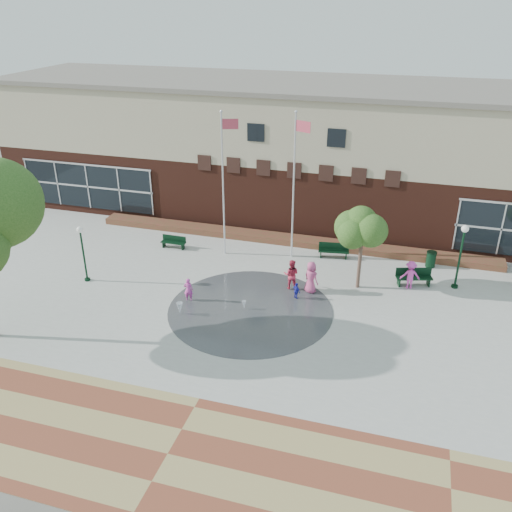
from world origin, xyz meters
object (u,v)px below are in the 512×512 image
(flagpole_right, at_px, (295,179))
(child_splash, at_px, (188,290))
(trash_can, at_px, (431,259))
(flagpole_left, at_px, (224,178))
(bench_left, at_px, (174,244))

(flagpole_right, relative_size, child_splash, 6.77)
(trash_can, relative_size, child_splash, 0.74)
(flagpole_right, relative_size, trash_can, 9.13)
(trash_can, bearing_deg, flagpole_right, -172.87)
(flagpole_left, bearing_deg, child_splash, -106.67)
(flagpole_left, relative_size, child_splash, 6.72)
(trash_can, bearing_deg, child_splash, -147.86)
(flagpole_left, bearing_deg, flagpole_right, -7.20)
(child_splash, bearing_deg, flagpole_left, -99.29)
(flagpole_right, height_order, bench_left, flagpole_right)
(bench_left, bearing_deg, flagpole_left, 3.23)
(flagpole_left, bearing_deg, bench_left, 165.94)
(flagpole_left, xyz_separation_m, trash_can, (12.17, 1.71, -4.39))
(flagpole_left, xyz_separation_m, bench_left, (-3.43, -0.17, -4.63))
(flagpole_left, height_order, trash_can, flagpole_left)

